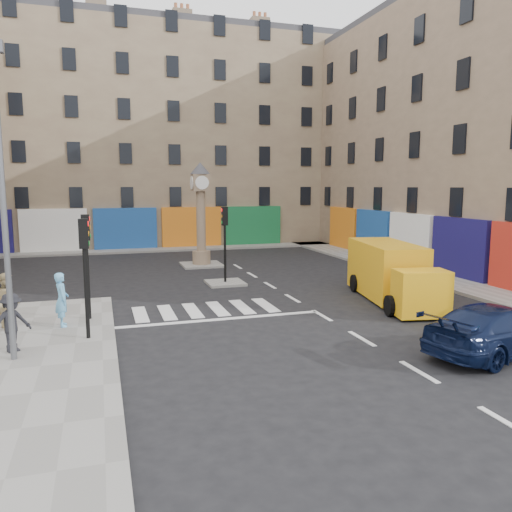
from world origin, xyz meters
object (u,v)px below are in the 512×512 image
traffic_light_island (225,232)px  lamp_post (2,187)px  navy_sedan (497,329)px  pedestrian_dark (12,323)px  clock_pillar (201,207)px  yellow_van (391,273)px  pedestrian_blue (62,299)px  traffic_light_left_near (85,259)px  traffic_light_left_far (87,250)px  pedestrian_tan (7,300)px

traffic_light_island → lamp_post: size_ratio=0.45×
traffic_light_island → navy_sedan: traffic_light_island is taller
navy_sedan → pedestrian_dark: 13.89m
clock_pillar → yellow_van: 13.16m
pedestrian_blue → pedestrian_dark: 2.66m
traffic_light_island → pedestrian_dark: bearing=-134.3°
traffic_light_left_near → clock_pillar: bearing=65.5°
traffic_light_island → yellow_van: size_ratio=0.54×
lamp_post → traffic_light_left_near: bearing=36.4°
traffic_light_left_far → navy_sedan: size_ratio=0.74×
traffic_light_left_far → traffic_light_island: (6.30, 5.40, -0.03)m
clock_pillar → pedestrian_dark: 16.92m
traffic_light_left_far → navy_sedan: (11.32, -7.01, -1.90)m
traffic_light_left_near → traffic_light_island: traffic_light_left_near is taller
yellow_van → pedestrian_dark: size_ratio=4.02×
traffic_light_left_far → pedestrian_blue: size_ratio=2.03×
lamp_post → clock_pillar: 17.31m
traffic_light_island → pedestrian_blue: size_ratio=2.03×
traffic_light_left_far → traffic_light_island: bearing=40.6°
traffic_light_island → clock_pillar: 6.07m
traffic_light_left_far → pedestrian_blue: (-0.84, -0.73, -1.56)m
lamp_post → clock_pillar: (8.20, 15.20, -1.24)m
traffic_light_left_near → pedestrian_dark: (-2.01, -0.72, -1.62)m
yellow_van → pedestrian_tan: yellow_van is taller
yellow_van → navy_sedan: bearing=-85.8°
navy_sedan → yellow_van: 6.93m
traffic_light_left_far → yellow_van: traffic_light_left_far is taller
traffic_light_island → navy_sedan: (5.02, -12.41, -1.87)m
traffic_light_left_near → traffic_light_left_far: same height
traffic_light_island → yellow_van: bearing=-43.4°
navy_sedan → traffic_light_left_far: bearing=43.7°
clock_pillar → lamp_post: bearing=-118.4°
pedestrian_blue → pedestrian_tan: pedestrian_tan is taller
pedestrian_blue → yellow_van: bearing=-96.9°
pedestrian_blue → clock_pillar: bearing=-40.0°
traffic_light_left_near → yellow_van: 12.46m
traffic_light_left_far → navy_sedan: 13.45m
pedestrian_dark → traffic_light_left_far: bearing=19.0°
pedestrian_tan → traffic_light_left_near: bearing=-149.5°
traffic_light_left_near → traffic_light_left_far: size_ratio=1.00×
traffic_light_left_near → lamp_post: 3.21m
traffic_light_left_near → pedestrian_blue: (-0.84, 1.67, -1.56)m
traffic_light_left_near → lamp_post: (-1.90, -1.40, 2.17)m
traffic_light_island → pedestrian_tan: size_ratio=2.00×
lamp_post → pedestrian_blue: size_ratio=4.54×
pedestrian_blue → navy_sedan: bearing=-126.8°
pedestrian_tan → clock_pillar: bearing=-58.1°
pedestrian_dark → traffic_light_island: bearing=7.5°
lamp_post → yellow_van: lamp_post is taller
lamp_post → pedestrian_tan: bearing=100.7°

